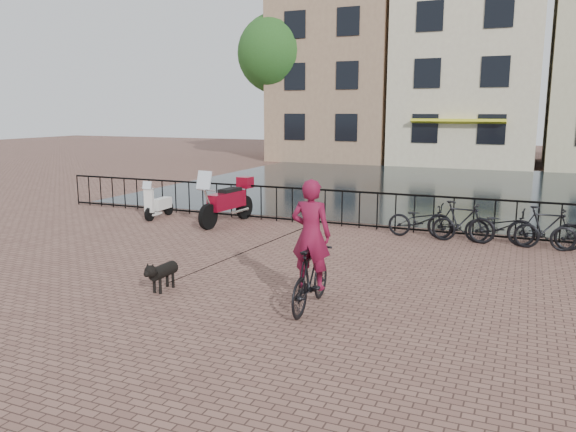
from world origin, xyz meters
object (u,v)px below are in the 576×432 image
at_px(cyclist, 311,252).
at_px(motorcycle, 227,195).
at_px(scooter, 159,198).
at_px(dog, 163,275).

distance_m(cyclist, motorcycle, 7.27).
distance_m(cyclist, scooter, 8.94).
relative_size(dog, motorcycle, 0.37).
bearing_deg(scooter, dog, -56.32).
bearing_deg(cyclist, scooter, -40.61).
bearing_deg(motorcycle, dog, -64.93).
relative_size(cyclist, scooter, 1.90).
xyz_separation_m(cyclist, motorcycle, (-4.67, 5.58, -0.13)).
distance_m(cyclist, dog, 2.85).
bearing_deg(scooter, motorcycle, -2.42).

